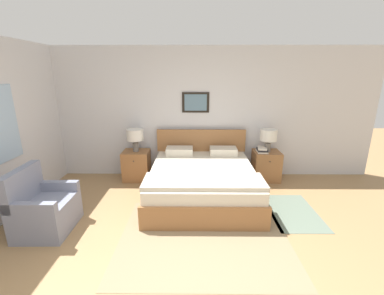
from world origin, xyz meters
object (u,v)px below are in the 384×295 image
object	(u,v)px
armchair	(43,210)
nightstand_by_door	(266,166)
table_lamp_near_window	(135,136)
nightstand_near_window	(137,165)
bed	(202,181)
table_lamp_by_door	(269,136)

from	to	relation	value
armchair	nightstand_by_door	size ratio (longest dim) A/B	1.50
nightstand_by_door	table_lamp_near_window	bearing A→B (deg)	-179.87
armchair	table_lamp_near_window	size ratio (longest dim) A/B	2.00
nightstand_near_window	nightstand_by_door	distance (m)	2.61
nightstand_near_window	nightstand_by_door	size ratio (longest dim) A/B	1.00
table_lamp_near_window	nightstand_by_door	bearing A→B (deg)	0.13
armchair	nightstand_near_window	bearing A→B (deg)	152.69
nightstand_near_window	nightstand_by_door	bearing A→B (deg)	0.00
bed	table_lamp_by_door	distance (m)	1.64
bed	nightstand_near_window	distance (m)	1.52
bed	nightstand_by_door	world-z (taller)	bed
armchair	nightstand_near_window	distance (m)	1.99
nightstand_near_window	table_lamp_by_door	xyz separation A→B (m)	(2.61, -0.01, 0.61)
table_lamp_near_window	table_lamp_by_door	xyz separation A→B (m)	(2.61, 0.00, 0.00)
nightstand_near_window	table_lamp_by_door	size ratio (longest dim) A/B	1.33
table_lamp_near_window	table_lamp_by_door	world-z (taller)	same
bed	table_lamp_near_window	xyz separation A→B (m)	(-1.30, 0.78, 0.61)
table_lamp_by_door	nightstand_near_window	bearing A→B (deg)	179.88
bed	table_lamp_near_window	size ratio (longest dim) A/B	4.57
bed	table_lamp_by_door	bearing A→B (deg)	30.81
nightstand_near_window	nightstand_by_door	world-z (taller)	same
nightstand_by_door	armchair	bearing A→B (deg)	-152.91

